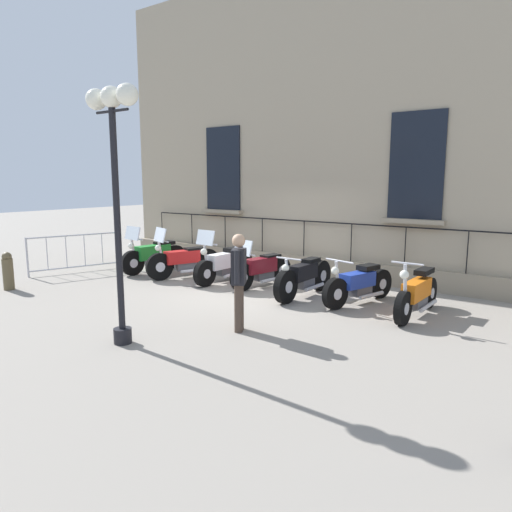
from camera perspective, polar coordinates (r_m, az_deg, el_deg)
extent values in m
plane|color=gray|center=(10.81, -0.41, -4.28)|extent=(60.00, 60.00, 0.00)
cube|color=tan|center=(12.89, 7.02, 15.54)|extent=(0.60, 12.87, 7.90)
cube|color=gray|center=(12.70, 5.87, -1.10)|extent=(0.20, 12.87, 0.51)
cube|color=black|center=(11.42, 18.89, 10.33)|extent=(0.06, 1.24, 2.41)
cube|color=gray|center=(11.38, 18.43, 4.02)|extent=(0.24, 1.44, 0.10)
cube|color=black|center=(14.15, -4.00, 10.52)|extent=(0.06, 1.24, 2.41)
cube|color=gray|center=(14.12, -4.15, 5.43)|extent=(0.24, 1.44, 0.10)
cube|color=black|center=(12.50, 5.87, 4.25)|extent=(0.03, 10.81, 0.03)
cylinder|color=black|center=(15.92, -11.32, 3.52)|extent=(0.02, 0.02, 0.94)
cylinder|color=black|center=(14.97, -7.78, 3.25)|extent=(0.02, 0.02, 0.94)
cylinder|color=black|center=(14.08, -3.76, 2.93)|extent=(0.02, 0.02, 0.94)
cylinder|color=black|center=(13.27, 0.76, 2.55)|extent=(0.02, 0.02, 0.94)
cylinder|color=black|center=(12.55, 5.83, 2.11)|extent=(0.02, 0.02, 0.94)
cylinder|color=black|center=(11.94, 11.47, 1.61)|extent=(0.02, 0.02, 0.94)
cylinder|color=black|center=(11.46, 17.63, 1.03)|extent=(0.02, 0.02, 0.94)
cylinder|color=black|center=(11.13, 24.25, 0.40)|extent=(0.02, 0.02, 0.94)
cylinder|color=black|center=(12.89, -14.75, -0.83)|extent=(0.68, 0.21, 0.67)
cylinder|color=silver|center=(12.89, -14.75, -0.83)|extent=(0.25, 0.18, 0.23)
cylinder|color=black|center=(13.69, -9.78, -0.08)|extent=(0.68, 0.21, 0.67)
cylinder|color=silver|center=(13.69, -9.78, -0.08)|extent=(0.25, 0.18, 0.23)
cube|color=#1E842D|center=(13.21, -12.40, 0.49)|extent=(1.02, 0.46, 0.37)
cube|color=#4C4C51|center=(13.31, -12.01, -0.56)|extent=(0.62, 0.34, 0.23)
cube|color=black|center=(13.41, -11.05, 1.54)|extent=(0.58, 0.37, 0.10)
cylinder|color=silver|center=(12.87, -14.62, 0.61)|extent=(0.17, 0.08, 0.65)
cylinder|color=silver|center=(12.85, -14.49, 2.06)|extent=(0.13, 0.74, 0.04)
sphere|color=white|center=(12.81, -14.91, 1.20)|extent=(0.16, 0.16, 0.16)
cylinder|color=silver|center=(13.29, -10.85, -1.05)|extent=(0.89, 0.19, 0.08)
cube|color=silver|center=(12.80, -14.75, 2.69)|extent=(0.20, 0.62, 0.36)
cylinder|color=black|center=(12.10, -11.62, -1.29)|extent=(0.70, 0.36, 0.70)
cylinder|color=silver|center=(12.10, -11.62, -1.29)|extent=(0.28, 0.22, 0.25)
cylinder|color=black|center=(12.66, -5.95, -0.68)|extent=(0.70, 0.36, 0.70)
cylinder|color=silver|center=(12.66, -5.95, -0.68)|extent=(0.28, 0.22, 0.25)
cube|color=red|center=(12.31, -8.96, -0.09)|extent=(0.96, 0.62, 0.32)
cube|color=#4C4C51|center=(12.39, -8.51, -1.12)|extent=(0.60, 0.43, 0.25)
cube|color=black|center=(12.44, -7.45, 0.82)|extent=(0.57, 0.45, 0.10)
cylinder|color=silver|center=(12.06, -11.46, 0.28)|extent=(0.17, 0.11, 0.67)
cylinder|color=silver|center=(12.04, -11.29, 1.85)|extent=(0.29, 0.68, 0.04)
sphere|color=white|center=(12.02, -11.79, 0.95)|extent=(0.16, 0.16, 0.16)
cylinder|color=silver|center=(12.33, -7.40, -1.73)|extent=(0.79, 0.36, 0.08)
cube|color=silver|center=(12.00, -11.57, 2.54)|extent=(0.32, 0.59, 0.36)
cylinder|color=black|center=(11.27, -6.23, -2.12)|extent=(0.64, 0.19, 0.63)
cylinder|color=silver|center=(11.27, -6.23, -2.12)|extent=(0.23, 0.19, 0.22)
cylinder|color=black|center=(12.29, -1.52, -1.10)|extent=(0.64, 0.19, 0.63)
cylinder|color=silver|center=(12.29, -1.52, -1.10)|extent=(0.23, 0.19, 0.22)
cube|color=silver|center=(11.69, -3.95, -0.55)|extent=(0.95, 0.35, 0.37)
cube|color=#4C4C51|center=(11.81, -3.61, -1.70)|extent=(0.57, 0.27, 0.22)
cube|color=black|center=(11.93, -2.74, 0.84)|extent=(0.54, 0.29, 0.10)
cylinder|color=silver|center=(11.24, -6.08, -0.31)|extent=(0.16, 0.07, 0.72)
cylinder|color=silver|center=(11.22, -5.93, 1.50)|extent=(0.07, 0.65, 0.04)
sphere|color=white|center=(11.16, -6.35, 0.52)|extent=(0.16, 0.16, 0.16)
cylinder|color=silver|center=(11.86, -2.43, -2.19)|extent=(0.84, 0.13, 0.08)
cube|color=silver|center=(11.16, -6.16, 2.23)|extent=(0.15, 0.54, 0.36)
cylinder|color=black|center=(10.73, -1.73, -2.61)|extent=(0.66, 0.24, 0.65)
cylinder|color=silver|center=(10.73, -1.73, -2.61)|extent=(0.25, 0.18, 0.23)
cylinder|color=black|center=(11.59, 2.96, -1.72)|extent=(0.66, 0.24, 0.65)
cylinder|color=silver|center=(11.59, 2.96, -1.72)|extent=(0.25, 0.18, 0.23)
cube|color=maroon|center=(11.08, 0.53, -1.12)|extent=(0.89, 0.46, 0.34)
cube|color=#4C4C51|center=(11.19, 0.89, -2.28)|extent=(0.54, 0.33, 0.23)
cube|color=black|center=(11.29, 1.79, -0.06)|extent=(0.52, 0.36, 0.10)
cylinder|color=silver|center=(10.71, -1.53, -1.19)|extent=(0.17, 0.09, 0.54)
cylinder|color=silver|center=(10.70, -1.34, 0.25)|extent=(0.16, 0.65, 0.04)
sphere|color=white|center=(10.65, -1.81, -0.78)|extent=(0.16, 0.16, 0.16)
cylinder|color=silver|center=(11.21, 2.07, -2.85)|extent=(0.76, 0.22, 0.08)
cube|color=silver|center=(10.63, -1.58, 1.01)|extent=(0.22, 0.55, 0.36)
cylinder|color=black|center=(9.72, 3.63, -3.73)|extent=(0.71, 0.17, 0.70)
cylinder|color=silver|center=(9.72, 3.63, -3.73)|extent=(0.25, 0.18, 0.25)
cylinder|color=black|center=(10.93, 7.82, -2.33)|extent=(0.71, 0.17, 0.70)
cylinder|color=silver|center=(10.93, 7.82, -2.33)|extent=(0.25, 0.18, 0.25)
cube|color=black|center=(10.23, 5.72, -1.90)|extent=(0.82, 0.29, 0.34)
cube|color=#4C4C51|center=(10.37, 5.99, -3.13)|extent=(0.49, 0.23, 0.25)
cube|color=black|center=(10.48, 6.69, -0.53)|extent=(0.46, 0.25, 0.10)
cylinder|color=silver|center=(9.70, 3.81, -2.03)|extent=(0.16, 0.06, 0.58)
cylinder|color=silver|center=(9.69, 3.99, -0.32)|extent=(0.05, 0.59, 0.04)
sphere|color=white|center=(9.62, 3.59, -1.48)|extent=(0.16, 0.16, 0.16)
cylinder|color=silver|center=(10.45, 7.11, -3.74)|extent=(0.73, 0.10, 0.08)
cylinder|color=black|center=(9.39, 9.58, -4.53)|extent=(0.65, 0.30, 0.63)
cylinder|color=silver|center=(9.39, 9.58, -4.53)|extent=(0.25, 0.21, 0.22)
cylinder|color=black|center=(10.49, 14.83, -3.25)|extent=(0.65, 0.30, 0.63)
cylinder|color=silver|center=(10.49, 14.83, -3.25)|extent=(0.25, 0.21, 0.22)
cube|color=#1E389E|center=(9.85, 12.21, -2.82)|extent=(0.87, 0.52, 0.30)
cube|color=#4C4C51|center=(9.97, 12.53, -3.99)|extent=(0.54, 0.37, 0.22)
cube|color=black|center=(10.06, 13.45, -1.32)|extent=(0.51, 0.39, 0.10)
cylinder|color=silver|center=(9.35, 9.84, -2.57)|extent=(0.17, 0.10, 0.65)
cylinder|color=silver|center=(9.33, 10.09, -0.59)|extent=(0.22, 0.67, 0.04)
sphere|color=white|center=(9.27, 9.57, -1.77)|extent=(0.16, 0.16, 0.16)
cylinder|color=silver|center=(10.01, 13.82, -4.64)|extent=(0.73, 0.27, 0.08)
cylinder|color=black|center=(8.67, 17.39, -6.08)|extent=(0.62, 0.14, 0.61)
cylinder|color=silver|center=(8.67, 17.39, -6.08)|extent=(0.22, 0.15, 0.21)
cylinder|color=black|center=(10.00, 20.25, -4.20)|extent=(0.62, 0.14, 0.61)
cylinder|color=silver|center=(10.00, 20.25, -4.20)|extent=(0.22, 0.15, 0.21)
cube|color=orange|center=(9.23, 18.90, -3.87)|extent=(0.97, 0.29, 0.34)
cube|color=#4C4C51|center=(9.38, 19.01, -5.19)|extent=(0.58, 0.22, 0.21)
cube|color=black|center=(9.54, 19.73, -1.76)|extent=(0.54, 0.25, 0.10)
cylinder|color=silver|center=(8.62, 17.63, -3.48)|extent=(0.16, 0.06, 0.79)
cylinder|color=silver|center=(8.59, 17.88, -0.86)|extent=(0.05, 0.57, 0.04)
sphere|color=white|center=(8.51, 17.54, -2.17)|extent=(0.16, 0.16, 0.16)
cylinder|color=silver|center=(9.54, 20.15, -5.67)|extent=(0.87, 0.11, 0.08)
cylinder|color=black|center=(7.75, -15.85, -9.28)|extent=(0.28, 0.28, 0.24)
cylinder|color=black|center=(7.40, -16.44, 3.42)|extent=(0.10, 0.10, 3.67)
sphere|color=white|center=(7.45, -17.15, 17.95)|extent=(0.31, 0.31, 0.31)
cylinder|color=black|center=(7.56, -17.91, 16.27)|extent=(0.04, 0.35, 0.04)
sphere|color=white|center=(7.73, -18.80, 17.54)|extent=(0.31, 0.31, 0.31)
cylinder|color=black|center=(7.29, -16.20, 16.63)|extent=(0.04, 0.35, 0.04)
sphere|color=white|center=(7.18, -15.36, 18.36)|extent=(0.31, 0.31, 0.31)
cylinder|color=#B7B7BF|center=(14.17, -16.27, 0.78)|extent=(0.05, 0.05, 1.05)
cylinder|color=#B7B7BF|center=(13.56, -26.00, -0.18)|extent=(0.05, 0.05, 1.05)
cylinder|color=#B7B7BF|center=(13.75, -21.14, 2.35)|extent=(2.33, 0.81, 0.04)
cylinder|color=#B7B7BF|center=(13.87, -20.93, -1.22)|extent=(2.33, 0.81, 0.04)
cylinder|color=#B7B7BF|center=(14.00, -18.15, 0.90)|extent=(0.02, 0.02, 0.87)
cylinder|color=#B7B7BF|center=(13.86, -20.07, 0.71)|extent=(0.02, 0.02, 0.87)
cylinder|color=#B7B7BF|center=(13.74, -22.02, 0.52)|extent=(0.02, 0.02, 0.87)
cylinder|color=#B7B7BF|center=(13.63, -24.01, 0.33)|extent=(0.02, 0.02, 0.87)
cylinder|color=brown|center=(12.30, -27.84, -1.97)|extent=(0.24, 0.24, 0.73)
sphere|color=brown|center=(12.23, -27.99, -0.07)|extent=(0.21, 0.21, 0.21)
cylinder|color=#47382D|center=(7.89, -2.14, -6.38)|extent=(0.14, 0.14, 0.82)
cylinder|color=#47382D|center=(8.04, -1.99, -6.07)|extent=(0.14, 0.14, 0.82)
cube|color=black|center=(7.81, -2.10, -1.26)|extent=(0.42, 0.37, 0.58)
sphere|color=tan|center=(7.74, -2.12, 1.88)|extent=(0.22, 0.22, 0.22)
cylinder|color=black|center=(7.59, -2.32, -1.35)|extent=(0.09, 0.09, 0.55)
cylinder|color=black|center=(8.02, -1.90, -0.77)|extent=(0.09, 0.09, 0.55)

